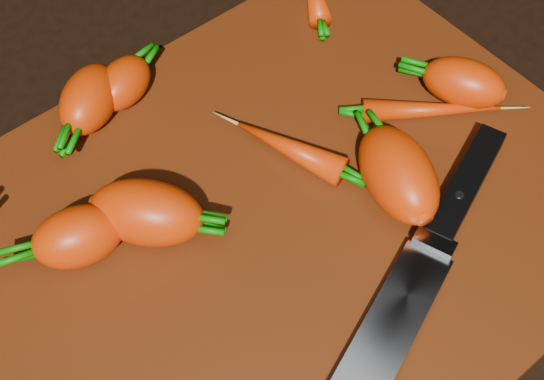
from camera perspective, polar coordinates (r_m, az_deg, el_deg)
ground at (r=0.59m, az=0.62°, el=-2.55°), size 2.00×2.00×0.01m
cutting_board at (r=0.58m, az=0.63°, el=-1.97°), size 0.50×0.40×0.01m
carrot_1 at (r=0.55m, az=-14.41°, el=-3.43°), size 0.08×0.06×0.04m
carrot_2 at (r=0.55m, az=-9.40°, el=-1.70°), size 0.09×0.10×0.05m
carrot_3 at (r=0.57m, az=9.49°, el=1.17°), size 0.08×0.10×0.05m
carrot_4 at (r=0.63m, az=-13.61°, el=6.66°), size 0.08×0.07×0.04m
carrot_5 at (r=0.64m, az=-11.13°, el=7.91°), size 0.07×0.06×0.04m
carrot_6 at (r=0.65m, az=14.24°, el=7.83°), size 0.07×0.08×0.04m
carrot_8 at (r=0.63m, az=11.96°, el=5.95°), size 0.10×0.08×0.02m
carrot_9 at (r=0.59m, az=1.31°, el=3.19°), size 0.05×0.10×0.02m
knife at (r=0.52m, az=8.39°, el=-11.12°), size 0.31×0.14×0.02m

